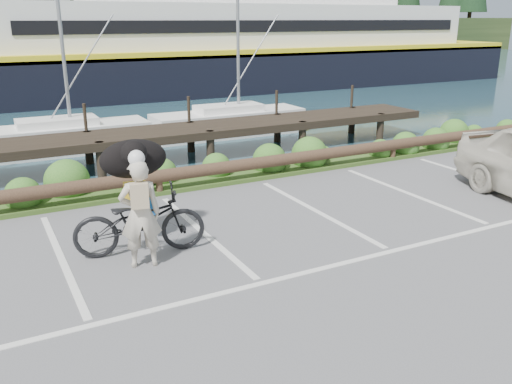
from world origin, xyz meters
TOP-DOWN VIEW (x-y plane):
  - ground at (0.00, 0.00)m, footprint 72.00×72.00m
  - vegetation_strip at (0.00, 5.30)m, footprint 34.00×1.60m
  - log_rail at (0.00, 4.60)m, footprint 32.00×0.30m
  - bicycle at (-1.31, 1.60)m, footprint 2.35×1.24m
  - cyclist at (-1.43, 1.09)m, footprint 0.74×0.57m
  - dog at (-1.16, 2.30)m, footprint 0.84×1.31m

SIDE VIEW (x-z plane):
  - ground at x=0.00m, z-range 0.00..0.00m
  - log_rail at x=0.00m, z-range -0.30..0.30m
  - vegetation_strip at x=0.00m, z-range 0.00..0.10m
  - bicycle at x=-1.31m, z-range 0.00..1.17m
  - cyclist at x=-1.43m, z-range 0.00..1.81m
  - dog at x=-1.16m, z-range 1.17..1.88m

